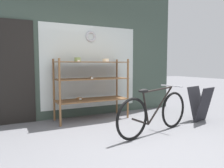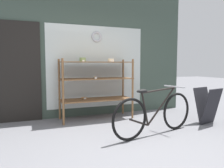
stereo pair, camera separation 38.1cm
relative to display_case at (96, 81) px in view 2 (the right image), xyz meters
The scene contains 5 objects.
ground_plane 2.14m from the display_case, 91.98° to the right, with size 30.00×30.00×0.00m, color slate.
storefront_facade 1.00m from the display_case, 104.72° to the left, with size 5.03×0.13×3.61m.
display_case is the anchor object (origin of this frame).
bicycle 1.63m from the display_case, 67.29° to the right, with size 1.76×0.54×0.82m.
sandwich_board 2.38m from the display_case, 31.55° to the right, with size 0.53×0.47×0.72m.
Camera 2 is at (-1.36, -2.62, 1.20)m, focal length 35.00 mm.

